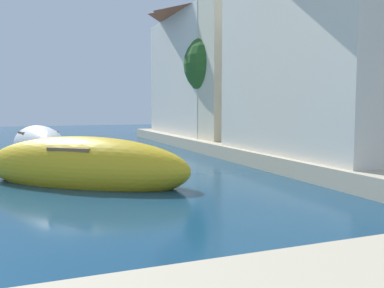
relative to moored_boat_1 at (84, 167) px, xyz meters
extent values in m
cube|color=beige|center=(8.54, 0.58, -0.19)|extent=(6.00, 32.00, 0.50)
ellipsoid|color=gold|center=(0.00, 0.00, 0.00)|extent=(5.67, 5.12, 1.60)
cube|color=brown|center=(0.00, 0.00, 0.52)|extent=(1.81, 1.85, 0.08)
ellipsoid|color=white|center=(-0.91, 7.31, -0.01)|extent=(2.63, 4.68, 1.59)
cube|color=brown|center=(-0.91, 7.31, 0.51)|extent=(1.56, 1.15, 0.08)
cube|color=silver|center=(8.54, 0.18, 3.30)|extent=(5.57, 7.20, 6.49)
cube|color=beige|center=(8.54, 9.84, 3.21)|extent=(5.03, 9.47, 6.30)
pyramid|color=#B25638|center=(8.54, 9.84, 6.81)|extent=(5.33, 10.04, 0.91)
cube|color=silver|center=(8.54, 10.76, 3.22)|extent=(5.08, 7.64, 6.34)
pyramid|color=#B25638|center=(8.54, 10.76, 6.85)|extent=(5.38, 8.10, 0.91)
cylinder|color=brown|center=(6.97, 7.04, 1.25)|extent=(0.24, 0.24, 2.39)
sphere|color=#285623|center=(6.97, 7.04, 3.50)|extent=(3.00, 3.00, 3.00)
camera|label=1|loc=(-1.35, -11.18, 1.58)|focal=39.60mm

